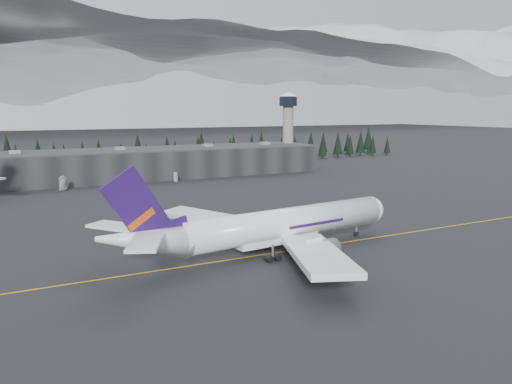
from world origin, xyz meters
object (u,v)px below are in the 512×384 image
gse_vehicle_a (63,189)px  gse_vehicle_b (176,180)px  jet_main (265,227)px  terminal (143,163)px  control_tower (288,121)px

gse_vehicle_a → gse_vehicle_b: 43.89m
jet_main → gse_vehicle_b: (17.53, 107.44, -4.94)m
gse_vehicle_a → terminal: bearing=6.6°
control_tower → terminal: bearing=-177.7°
control_tower → gse_vehicle_a: (-110.82, -24.44, -22.64)m
gse_vehicle_b → terminal: bearing=166.7°
control_tower → jet_main: (-84.50, -129.88, -17.75)m
terminal → jet_main: jet_main is taller
terminal → jet_main: size_ratio=2.35×
jet_main → gse_vehicle_a: (-26.32, 105.44, -4.89)m
jet_main → control_tower: bearing=50.6°
control_tower → jet_main: bearing=-123.0°
control_tower → jet_main: 155.96m
jet_main → gse_vehicle_a: 108.79m
terminal → gse_vehicle_b: bearing=-67.6°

